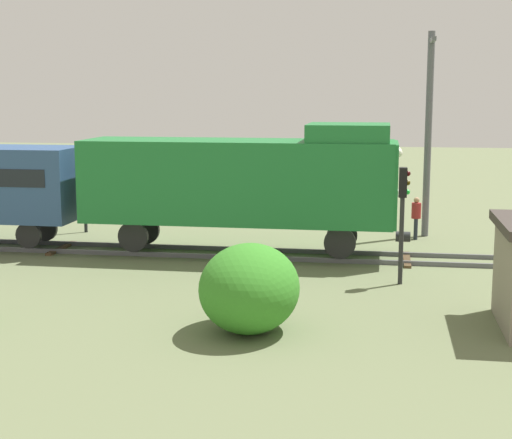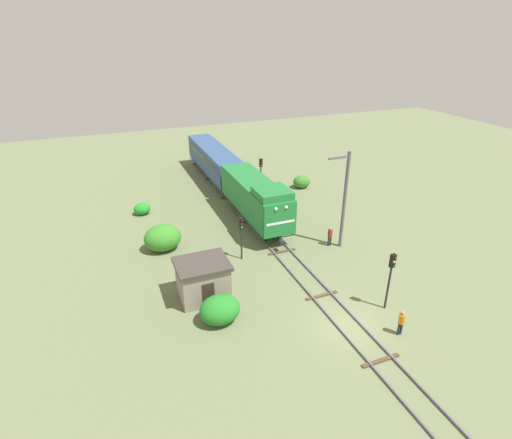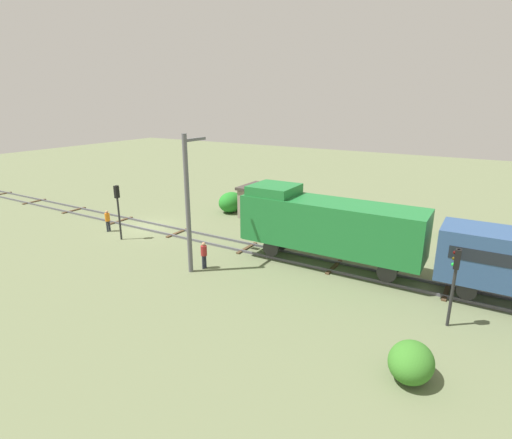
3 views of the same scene
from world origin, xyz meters
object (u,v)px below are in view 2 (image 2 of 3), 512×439
passenger_car_leading (214,158)px  worker_by_signal (330,235)px  traffic_signal_mid (241,231)px  relay_hut (203,280)px  locomotive (256,196)px  catenary_mast (344,198)px  traffic_signal_near (391,272)px  traffic_signal_far (261,169)px  worker_near_track (401,321)px

passenger_car_leading → worker_by_signal: 20.06m
traffic_signal_mid → relay_hut: 5.63m
locomotive → passenger_car_leading: locomotive is taller
passenger_car_leading → worker_by_signal: bearing=-77.9°
catenary_mast → traffic_signal_near: bearing=-102.0°
locomotive → traffic_signal_mid: bearing=-121.8°
locomotive → traffic_signal_far: locomotive is taller
traffic_signal_near → worker_near_track: (-0.80, -2.35, -1.84)m
locomotive → worker_by_signal: locomotive is taller
passenger_car_leading → traffic_signal_mid: passenger_car_leading is taller
passenger_car_leading → traffic_signal_mid: 19.12m
relay_hut → locomotive: bearing=50.7°
passenger_car_leading → worker_by_signal: size_ratio=8.24×
catenary_mast → locomotive: bearing=126.7°
traffic_signal_near → catenary_mast: 8.50m
worker_by_signal → relay_hut: (-11.70, -2.95, 0.40)m
passenger_car_leading → traffic_signal_near: traffic_signal_near is taller
passenger_car_leading → worker_by_signal: (4.20, -19.56, -1.53)m
traffic_signal_mid → worker_by_signal: size_ratio=2.12×
traffic_signal_mid → traffic_signal_far: traffic_signal_far is taller
passenger_car_leading → traffic_signal_near: size_ratio=3.43×
passenger_car_leading → worker_near_track: passenger_car_leading is taller
worker_near_track → relay_hut: size_ratio=0.49×
locomotive → passenger_car_leading: (0.00, 13.34, -0.25)m
traffic_signal_near → traffic_signal_mid: traffic_signal_near is taller
traffic_signal_mid → traffic_signal_far: 14.67m
traffic_signal_far → relay_hut: bearing=-123.8°
locomotive → traffic_signal_far: bearing=64.1°
relay_hut → passenger_car_leading: bearing=71.6°
traffic_signal_near → traffic_signal_far: 22.23m
passenger_car_leading → catenary_mast: size_ratio=1.71×
worker_near_track → traffic_signal_far: bearing=-107.1°
passenger_car_leading → traffic_signal_far: size_ratio=3.73×
locomotive → worker_by_signal: (4.20, -6.22, -1.78)m
traffic_signal_far → worker_by_signal: size_ratio=2.21×
relay_hut → traffic_signal_far: bearing=56.2°
relay_hut → traffic_signal_near: bearing=-27.8°
locomotive → worker_near_track: 17.42m
traffic_signal_near → catenary_mast: (1.74, 8.18, 1.51)m
passenger_car_leading → worker_near_track: 30.63m
traffic_signal_far → catenary_mast: 14.21m
worker_near_track → traffic_signal_near: bearing=-123.1°
worker_by_signal → traffic_signal_mid: bearing=-176.7°
locomotive → traffic_signal_far: 8.24m
passenger_car_leading → traffic_signal_mid: (-3.40, -18.82, -0.00)m
worker_by_signal → passenger_car_leading: bearing=111.0°
traffic_signal_near → worker_near_track: bearing=-108.8°
traffic_signal_far → traffic_signal_near: bearing=-91.0°
locomotive → worker_by_signal: bearing=-56.0°
worker_near_track → catenary_mast: bearing=-117.9°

